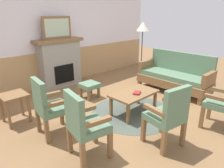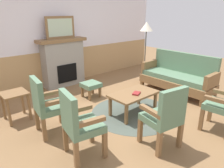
# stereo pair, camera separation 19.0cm
# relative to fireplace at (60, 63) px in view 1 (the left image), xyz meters

# --- Properties ---
(ground_plane) EXTENTS (14.00, 14.00, 0.00)m
(ground_plane) POSITION_rel_fireplace_xyz_m (0.00, -2.35, -0.65)
(ground_plane) COLOR olive
(wall_back) EXTENTS (7.20, 0.14, 2.70)m
(wall_back) POSITION_rel_fireplace_xyz_m (0.00, 0.25, 0.66)
(wall_back) COLOR white
(wall_back) RESTS_ON ground_plane
(fireplace) EXTENTS (1.30, 0.44, 1.28)m
(fireplace) POSITION_rel_fireplace_xyz_m (0.00, 0.00, 0.00)
(fireplace) COLOR gray
(fireplace) RESTS_ON ground_plane
(framed_picture) EXTENTS (0.80, 0.04, 0.56)m
(framed_picture) POSITION_rel_fireplace_xyz_m (0.00, 0.00, 0.91)
(framed_picture) COLOR brown
(framed_picture) RESTS_ON fireplace
(couch) EXTENTS (0.70, 1.80, 0.98)m
(couch) POSITION_rel_fireplace_xyz_m (1.85, -2.38, -0.26)
(couch) COLOR brown
(couch) RESTS_ON ground_plane
(coffee_table) EXTENTS (0.96, 0.56, 0.44)m
(coffee_table) POSITION_rel_fireplace_xyz_m (0.18, -2.44, -0.27)
(coffee_table) COLOR brown
(coffee_table) RESTS_ON ground_plane
(round_rug) EXTENTS (1.70, 1.70, 0.01)m
(round_rug) POSITION_rel_fireplace_xyz_m (0.18, -2.44, -0.65)
(round_rug) COLOR #4C564C
(round_rug) RESTS_ON ground_plane
(book_on_table) EXTENTS (0.22, 0.19, 0.03)m
(book_on_table) POSITION_rel_fireplace_xyz_m (0.17, -2.51, -0.20)
(book_on_table) COLOR maroon
(book_on_table) RESTS_ON coffee_table
(footstool) EXTENTS (0.40, 0.40, 0.36)m
(footstool) POSITION_rel_fireplace_xyz_m (0.04, -1.20, -0.37)
(footstool) COLOR brown
(footstool) RESTS_ON ground_plane
(armchair_near_fireplace) EXTENTS (0.54, 0.54, 0.98)m
(armchair_near_fireplace) POSITION_rel_fireplace_xyz_m (-1.40, -1.98, -0.11)
(armchair_near_fireplace) COLOR brown
(armchair_near_fireplace) RESTS_ON ground_plane
(armchair_by_window_left) EXTENTS (0.56, 0.56, 0.98)m
(armchair_by_window_left) POSITION_rel_fireplace_xyz_m (-1.34, -2.83, -0.11)
(armchair_by_window_left) COLOR brown
(armchair_by_window_left) RESTS_ON ground_plane
(armchair_front_left) EXTENTS (0.56, 0.56, 0.98)m
(armchair_front_left) POSITION_rel_fireplace_xyz_m (-0.30, -3.49, -0.11)
(armchair_front_left) COLOR brown
(armchair_front_left) RESTS_ON ground_plane
(side_table) EXTENTS (0.44, 0.44, 0.55)m
(side_table) POSITION_rel_fireplace_xyz_m (-1.66, -1.16, -0.22)
(side_table) COLOR brown
(side_table) RESTS_ON ground_plane
(floor_lamp_by_couch) EXTENTS (0.36, 0.36, 1.68)m
(floor_lamp_by_couch) POSITION_rel_fireplace_xyz_m (2.01, -1.18, 0.80)
(floor_lamp_by_couch) COLOR #332D28
(floor_lamp_by_couch) RESTS_ON ground_plane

